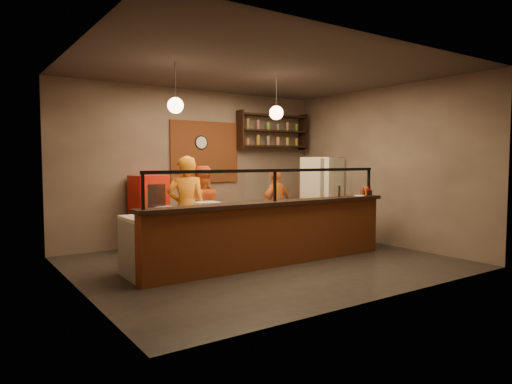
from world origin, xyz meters
TOP-DOWN VIEW (x-y plane):
  - floor at (0.00, 0.00)m, footprint 6.00×6.00m
  - ceiling at (0.00, 0.00)m, footprint 6.00×6.00m
  - wall_back at (0.00, 2.50)m, footprint 6.00×0.00m
  - wall_left at (-3.00, 0.00)m, footprint 0.00×5.00m
  - wall_right at (3.00, 0.00)m, footprint 0.00×5.00m
  - wall_front at (0.00, -2.50)m, footprint 6.00×0.00m
  - brick_patch at (0.20, 2.47)m, footprint 1.60×0.04m
  - service_counter at (0.00, -0.30)m, footprint 4.60×0.25m
  - counter_ledge at (0.00, -0.30)m, footprint 4.70×0.37m
  - worktop_cabinet at (0.00, 0.20)m, footprint 4.60×0.75m
  - worktop at (0.00, 0.20)m, footprint 4.60×0.75m
  - sneeze_guard at (0.00, -0.30)m, footprint 4.50×0.05m
  - wall_shelving at (1.90, 2.32)m, footprint 1.84×0.28m
  - wall_clock at (0.10, 2.46)m, footprint 0.30×0.04m
  - pendant_left at (-1.50, 0.20)m, footprint 0.24×0.24m
  - pendant_right at (0.40, 0.20)m, footprint 0.24×0.24m
  - cook_left at (-1.01, 0.89)m, footprint 0.77×0.66m
  - cook_mid at (-0.57, 1.20)m, footprint 0.87×0.72m
  - cook_right at (1.33, 1.42)m, footprint 0.97×0.55m
  - fridge at (2.60, 1.43)m, footprint 0.96×0.93m
  - red_cooler at (-1.19, 2.15)m, footprint 0.67×0.62m
  - pizza_dough at (0.17, 0.30)m, footprint 0.54×0.54m
  - prep_tub_a at (-1.72, 0.08)m, footprint 0.33×0.30m
  - prep_tub_b at (-0.91, 0.28)m, footprint 0.32×0.26m
  - prep_tub_c at (-1.04, 0.08)m, footprint 0.36×0.30m
  - rolling_pin at (-1.70, 0.35)m, footprint 0.30×0.22m
  - condiment_caddy at (2.20, -0.26)m, footprint 0.21×0.18m
  - pepper_mill at (1.44, -0.30)m, footprint 0.06×0.06m
  - small_plate at (1.97, -0.31)m, footprint 0.24×0.24m

SIDE VIEW (x-z plane):
  - floor at x=0.00m, z-range 0.00..0.00m
  - worktop_cabinet at x=0.00m, z-range 0.00..0.85m
  - service_counter at x=0.00m, z-range 0.00..1.00m
  - red_cooler at x=-1.19m, z-range 0.00..1.43m
  - cook_right at x=1.33m, z-range 0.00..1.55m
  - cook_mid at x=-0.57m, z-range 0.00..1.62m
  - worktop at x=0.00m, z-range 0.85..0.90m
  - fridge at x=2.60m, z-range 0.00..1.80m
  - cook_left at x=-1.01m, z-range 0.00..1.80m
  - pizza_dough at x=0.17m, z-range 0.90..0.91m
  - rolling_pin at x=-1.70m, z-range 0.90..0.96m
  - prep_tub_a at x=-1.72m, z-range 0.90..1.04m
  - prep_tub_b at x=-0.91m, z-range 0.90..1.06m
  - prep_tub_c at x=-1.04m, z-range 0.90..1.07m
  - counter_ledge at x=0.00m, z-range 1.00..1.06m
  - small_plate at x=1.97m, z-range 1.06..1.07m
  - condiment_caddy at x=2.20m, z-range 1.06..1.16m
  - pepper_mill at x=1.44m, z-range 1.06..1.27m
  - sneeze_guard at x=0.00m, z-range 1.11..1.63m
  - wall_back at x=0.00m, z-range -1.40..4.60m
  - wall_left at x=-3.00m, z-range -0.90..4.10m
  - wall_right at x=3.00m, z-range -0.90..4.10m
  - wall_front at x=0.00m, z-range -1.40..4.60m
  - brick_patch at x=0.20m, z-range 1.25..2.55m
  - wall_clock at x=0.10m, z-range 1.95..2.25m
  - wall_shelving at x=1.90m, z-range 1.98..2.83m
  - pendant_left at x=-1.50m, z-range 2.17..2.94m
  - pendant_right at x=0.40m, z-range 2.17..2.94m
  - ceiling at x=0.00m, z-range 3.20..3.20m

